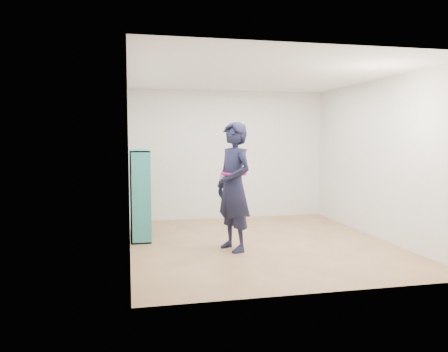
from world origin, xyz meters
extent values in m
plane|color=brown|center=(0.00, 0.00, 0.00)|extent=(4.50, 4.50, 0.00)
plane|color=white|center=(0.00, 0.00, 2.60)|extent=(4.50, 4.50, 0.00)
cube|color=silver|center=(-2.00, 0.00, 1.30)|extent=(0.02, 4.50, 2.60)
cube|color=silver|center=(2.00, 0.00, 1.30)|extent=(0.02, 4.50, 2.60)
cube|color=silver|center=(0.00, 2.25, 1.30)|extent=(4.00, 0.02, 2.60)
cube|color=silver|center=(0.00, -2.25, 1.30)|extent=(4.00, 0.02, 2.60)
cube|color=teal|center=(-1.83, 0.34, 0.72)|extent=(0.32, 0.02, 1.45)
cube|color=teal|center=(-1.83, 1.40, 0.72)|extent=(0.32, 0.02, 1.45)
cube|color=teal|center=(-1.83, 0.87, 0.01)|extent=(0.32, 1.09, 0.02)
cube|color=teal|center=(-1.83, 0.87, 1.44)|extent=(0.32, 1.09, 0.02)
cube|color=teal|center=(-1.98, 0.87, 0.72)|extent=(0.02, 1.09, 1.45)
cube|color=teal|center=(-1.83, 0.70, 0.72)|extent=(0.29, 0.02, 1.40)
cube|color=teal|center=(-1.83, 1.05, 0.72)|extent=(0.29, 0.02, 1.40)
cube|color=teal|center=(-1.83, 0.87, 0.37)|extent=(0.29, 1.04, 0.02)
cube|color=teal|center=(-1.83, 0.87, 0.72)|extent=(0.29, 1.04, 0.02)
cube|color=teal|center=(-1.83, 0.87, 1.08)|extent=(0.29, 1.04, 0.02)
cube|color=beige|center=(-1.81, 0.52, 0.06)|extent=(0.20, 0.13, 0.05)
cube|color=black|center=(-1.80, 0.47, 0.50)|extent=(0.16, 0.14, 0.23)
cube|color=maroon|center=(-1.80, 0.47, 0.87)|extent=(0.16, 0.14, 0.27)
cube|color=silver|center=(-1.81, 0.52, 1.11)|extent=(0.20, 0.13, 0.05)
cube|color=navy|center=(-1.80, 0.82, 0.13)|extent=(0.16, 0.14, 0.20)
cube|color=brown|center=(-1.80, 0.82, 0.49)|extent=(0.16, 0.14, 0.22)
cube|color=#BFB28C|center=(-1.81, 0.87, 0.77)|extent=(0.20, 0.13, 0.08)
cube|color=#26594C|center=(-1.80, 0.82, 1.21)|extent=(0.16, 0.14, 0.25)
cube|color=beige|center=(-1.80, 1.17, 0.15)|extent=(0.16, 0.14, 0.22)
cube|color=black|center=(-1.81, 1.21, 0.42)|extent=(0.20, 0.13, 0.08)
cube|color=maroon|center=(-1.80, 1.17, 0.85)|extent=(0.16, 0.14, 0.23)
cube|color=silver|center=(-1.80, 1.17, 1.19)|extent=(0.16, 0.14, 0.21)
imported|color=black|center=(-0.51, -0.31, 0.94)|extent=(0.67, 0.80, 1.88)
torus|color=#A90D74|center=(-0.51, -0.31, 1.13)|extent=(0.50, 0.50, 0.04)
cube|color=silver|center=(-0.68, -0.29, 1.06)|extent=(0.06, 0.09, 0.13)
cube|color=black|center=(-0.68, -0.29, 1.06)|extent=(0.06, 0.08, 0.13)
camera|label=1|loc=(-2.00, -6.45, 1.65)|focal=35.00mm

